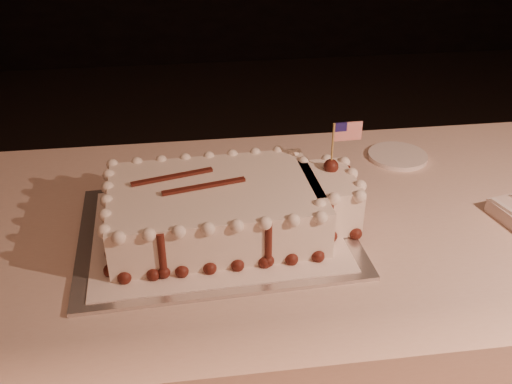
{
  "coord_description": "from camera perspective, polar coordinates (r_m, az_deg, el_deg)",
  "views": [
    {
      "loc": [
        -0.43,
        -0.37,
        1.4
      ],
      "look_at": [
        -0.3,
        0.57,
        0.84
      ],
      "focal_mm": 40.0,
      "sensor_mm": 36.0,
      "label": 1
    }
  ],
  "objects": [
    {
      "name": "banquet_table",
      "position": [
        1.47,
        11.82,
        -14.16
      ],
      "size": [
        2.4,
        0.8,
        0.75
      ],
      "primitive_type": "cube",
      "color": "beige",
      "rests_on": "ground"
    },
    {
      "name": "cake_board",
      "position": [
        1.14,
        -4.0,
        -3.91
      ],
      "size": [
        0.55,
        0.42,
        0.01
      ],
      "primitive_type": "cube",
      "rotation": [
        0.0,
        0.0,
        0.04
      ],
      "color": "silver",
      "rests_on": "banquet_table"
    },
    {
      "name": "side_plate",
      "position": [
        1.46,
        13.98,
        3.51
      ],
      "size": [
        0.14,
        0.14,
        0.01
      ],
      "primitive_type": "cylinder",
      "color": "white",
      "rests_on": "banquet_table"
    },
    {
      "name": "doily",
      "position": [
        1.13,
        -4.01,
        -3.7
      ],
      "size": [
        0.49,
        0.38,
        0.0
      ],
      "primitive_type": "cube",
      "rotation": [
        0.0,
        0.0,
        0.04
      ],
      "color": "white",
      "rests_on": "cake_board"
    },
    {
      "name": "sheet_cake",
      "position": [
        1.11,
        -2.66,
        -1.47
      ],
      "size": [
        0.51,
        0.31,
        0.2
      ],
      "color": "white",
      "rests_on": "doily"
    }
  ]
}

